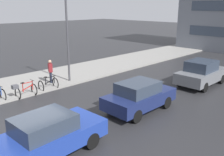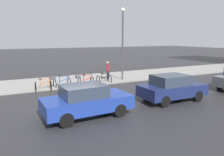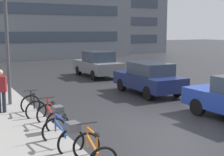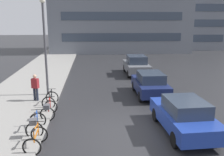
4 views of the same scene
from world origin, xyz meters
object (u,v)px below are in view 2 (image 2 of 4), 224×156
(bicycle_third, at_px, (84,80))
(car_navy, at_px, (172,88))
(car_blue, at_px, (86,100))
(bicycle_nearest, at_px, (43,85))
(pedestrian, at_px, (108,70))
(bicycle_farthest, at_px, (104,79))
(streetlamp, at_px, (123,38))
(bicycle_second, at_px, (60,82))

(bicycle_third, bearing_deg, car_navy, 29.54)
(bicycle_third, relative_size, car_blue, 0.32)
(bicycle_nearest, xyz_separation_m, pedestrian, (-1.15, 5.60, 0.59))
(bicycle_farthest, relative_size, pedestrian, 0.65)
(bicycle_third, distance_m, bicycle_farthest, 1.77)
(bicycle_nearest, distance_m, bicycle_third, 3.06)
(car_navy, bearing_deg, car_blue, -87.62)
(bicycle_farthest, distance_m, pedestrian, 1.37)
(bicycle_nearest, relative_size, streetlamp, 0.18)
(bicycle_farthest, height_order, pedestrian, pedestrian)
(bicycle_second, relative_size, bicycle_farthest, 1.30)
(bicycle_nearest, bearing_deg, pedestrian, 101.64)
(bicycle_second, xyz_separation_m, bicycle_farthest, (0.07, 3.55, -0.09))
(pedestrian, height_order, streetlamp, streetlamp)
(bicycle_nearest, height_order, bicycle_farthest, bicycle_nearest)
(bicycle_nearest, bearing_deg, bicycle_second, 101.75)
(streetlamp, bearing_deg, pedestrian, -112.96)
(bicycle_farthest, bearing_deg, streetlamp, 103.20)
(bicycle_third, xyz_separation_m, car_navy, (5.96, 3.38, 0.30))
(bicycle_farthest, bearing_deg, bicycle_nearest, -87.73)
(bicycle_nearest, relative_size, car_navy, 0.28)
(streetlamp, bearing_deg, bicycle_nearest, -84.50)
(bicycle_farthest, relative_size, streetlamp, 0.18)
(bicycle_third, height_order, car_blue, car_blue)
(bicycle_nearest, relative_size, pedestrian, 0.65)
(car_blue, xyz_separation_m, car_navy, (-0.23, 5.46, 0.01))
(car_blue, bearing_deg, streetlamp, 139.65)
(car_blue, distance_m, pedestrian, 8.67)
(pedestrian, bearing_deg, bicycle_second, -78.39)
(bicycle_nearest, xyz_separation_m, bicycle_second, (-0.26, 1.26, 0.11))
(bicycle_farthest, bearing_deg, bicycle_third, -83.87)
(bicycle_nearest, distance_m, bicycle_second, 1.29)
(bicycle_second, distance_m, car_blue, 6.46)
(bicycle_third, distance_m, car_navy, 6.85)
(streetlamp, bearing_deg, bicycle_farthest, -76.80)
(bicycle_farthest, height_order, car_navy, car_navy)
(bicycle_nearest, height_order, bicycle_second, bicycle_second)
(bicycle_nearest, bearing_deg, car_blue, 8.95)
(car_navy, bearing_deg, streetlamp, 176.96)
(bicycle_second, height_order, car_navy, car_navy)
(bicycle_second, xyz_separation_m, pedestrian, (-0.89, 4.34, 0.48))
(bicycle_nearest, height_order, pedestrian, pedestrian)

